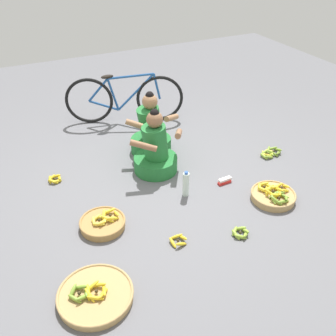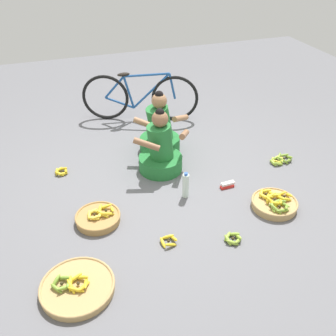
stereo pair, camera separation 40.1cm
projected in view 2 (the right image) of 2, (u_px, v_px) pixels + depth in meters
The scene contains 13 objects.
ground_plane at pixel (162, 184), 4.37m from camera, with size 10.00×10.00×0.00m, color slate.
vendor_woman_front at pixel (161, 151), 4.48m from camera, with size 0.74×0.52×0.81m.
vendor_woman_behind at pixel (160, 132), 4.85m from camera, with size 0.74×0.52×0.82m.
bicycle_leaning at pixel (140, 97), 5.55m from camera, with size 1.61×0.64×0.73m.
banana_basket_front_right at pixel (98, 217), 3.82m from camera, with size 0.46×0.46×0.15m.
banana_basket_front_center at pixel (77, 287), 3.12m from camera, with size 0.62×0.62×0.13m.
banana_basket_back_left at pixel (274, 203), 4.00m from camera, with size 0.48×0.48×0.16m.
loose_bananas_back_right at pixel (61, 171), 4.53m from camera, with size 0.18×0.18×0.08m.
loose_bananas_front_left at pixel (233, 238), 3.60m from camera, with size 0.19×0.19×0.08m.
loose_bananas_back_center at pixel (280, 160), 4.75m from camera, with size 0.32×0.23×0.10m.
loose_bananas_mid_left at pixel (169, 241), 3.57m from camera, with size 0.16×0.16×0.08m.
water_bottle at pixel (186, 185), 4.10m from camera, with size 0.07×0.07×0.31m.
packet_carton_stack at pixel (227, 185), 4.30m from camera, with size 0.18×0.07×0.06m.
Camera 2 is at (-1.07, -3.36, 2.59)m, focal length 40.67 mm.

